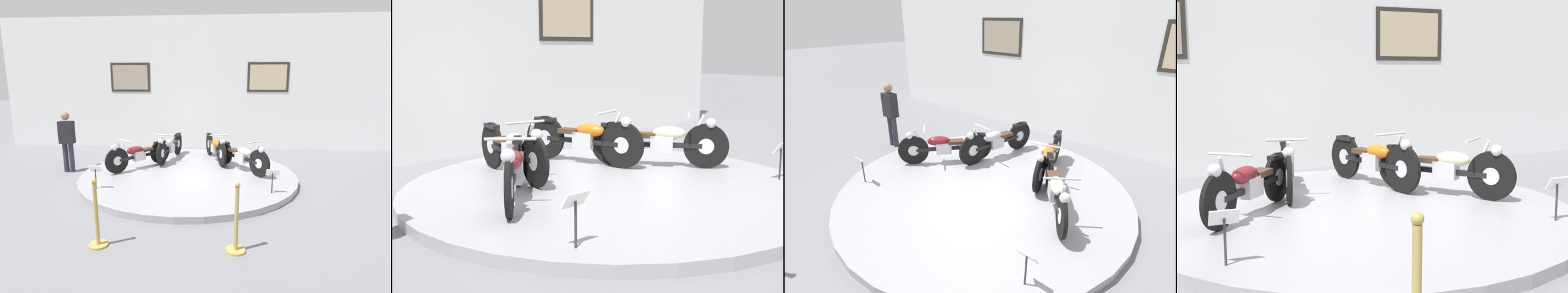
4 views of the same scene
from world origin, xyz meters
The scene contains 10 objects.
ground_plane centered at (0.00, 0.00, 0.00)m, with size 60.00×60.00×0.00m, color slate.
display_platform centered at (0.00, 0.00, 0.07)m, with size 5.24×5.24×0.13m, color #99999E.
back_wall centered at (0.00, 3.65, 2.27)m, with size 14.00×0.22×4.53m.
motorcycle_maroon centered at (-1.33, 0.24, 0.52)m, with size 1.31×1.56×0.79m.
motorcycle_silver centered at (-0.65, 1.18, 0.53)m, with size 0.56×1.99×0.81m.
motorcycle_orange centered at (0.66, 1.18, 0.53)m, with size 0.68×1.97×0.82m.
motorcycle_cream centered at (1.32, 0.24, 0.52)m, with size 1.24×1.64×0.80m.
info_placard_front_left centered at (-1.82, -1.35, 0.50)m, with size 0.26×0.11×0.51m.
info_placard_front_centre centered at (1.82, -1.35, 0.50)m, with size 0.26×0.11×0.51m.
visitor_standing centered at (-3.19, 0.22, 0.89)m, with size 0.36×0.22×1.59m.
Camera 3 is at (3.19, -3.71, 3.09)m, focal length 28.00 mm.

